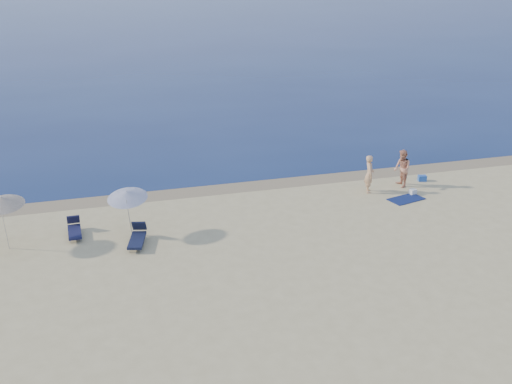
% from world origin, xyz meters
% --- Properties ---
extents(sea, '(240.00, 160.00, 0.01)m').
position_xyz_m(sea, '(0.00, 100.00, 0.00)').
color(sea, '#0C1C49').
rests_on(sea, ground).
extents(wet_sand_strip, '(240.00, 1.60, 0.00)m').
position_xyz_m(wet_sand_strip, '(0.00, 19.40, 0.00)').
color(wet_sand_strip, '#847254').
rests_on(wet_sand_strip, ground).
extents(person_left, '(0.65, 0.80, 1.90)m').
position_xyz_m(person_left, '(3.58, 16.97, 0.95)').
color(person_left, tan).
rests_on(person_left, ground).
extents(person_right, '(0.77, 0.97, 1.92)m').
position_xyz_m(person_right, '(5.50, 17.22, 0.96)').
color(person_right, tan).
rests_on(person_right, ground).
extents(beach_towel, '(1.91, 1.37, 0.03)m').
position_xyz_m(beach_towel, '(4.91, 15.54, 0.01)').
color(beach_towel, '#0E1846').
rests_on(beach_towel, ground).
extents(white_bag, '(0.37, 0.34, 0.27)m').
position_xyz_m(white_bag, '(5.54, 16.05, 0.13)').
color(white_bag, silver).
rests_on(white_bag, ground).
extents(blue_cooler, '(0.47, 0.38, 0.30)m').
position_xyz_m(blue_cooler, '(6.95, 17.64, 0.15)').
color(blue_cooler, blue).
rests_on(blue_cooler, ground).
extents(umbrella_near, '(2.22, 2.23, 2.21)m').
position_xyz_m(umbrella_near, '(-8.33, 15.03, 1.86)').
color(umbrella_near, silver).
rests_on(umbrella_near, ground).
extents(umbrella_far, '(2.15, 2.17, 2.35)m').
position_xyz_m(umbrella_far, '(-13.20, 15.25, 2.03)').
color(umbrella_far, silver).
rests_on(umbrella_far, ground).
extents(lounger_left, '(0.57, 1.64, 0.72)m').
position_xyz_m(lounger_left, '(-10.58, 15.70, 0.26)').
color(lounger_left, '#151739').
rests_on(lounger_left, ground).
extents(lounger_right, '(0.99, 1.86, 0.78)m').
position_xyz_m(lounger_right, '(-8.10, 14.14, 0.28)').
color(lounger_right, '#131834').
rests_on(lounger_right, ground).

